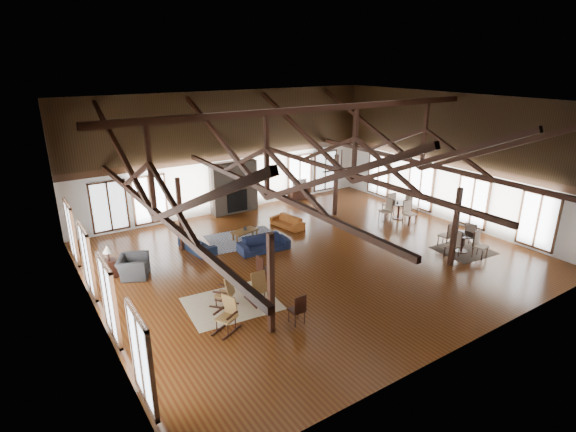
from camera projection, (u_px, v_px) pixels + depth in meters
floor at (312, 257)px, 17.82m from camera, size 16.00×16.00×0.00m
ceiling at (315, 102)px, 15.81m from camera, size 16.00×14.00×0.02m
wall_back at (230, 153)px, 22.33m from camera, size 16.00×0.02×6.00m
wall_front at (478, 246)px, 11.31m from camera, size 16.00×0.02×6.00m
wall_left at (85, 225)px, 12.67m from camera, size 0.02×14.00×6.00m
wall_right at (451, 159)px, 20.96m from camera, size 0.02×14.00×6.00m
roof_truss at (314, 157)px, 16.47m from camera, size 15.60×14.07×3.14m
post_grid at (312, 221)px, 17.31m from camera, size 8.16×7.16×3.05m
fireplace at (234, 187)px, 22.64m from camera, size 2.50×0.69×2.60m
ceiling_fan at (341, 168)px, 16.04m from camera, size 1.60×1.60×0.75m
sofa_navy_front at (264, 244)px, 18.31m from camera, size 2.15×1.01×0.61m
sofa_navy_left at (197, 244)px, 18.33m from camera, size 2.00×1.00×0.56m
sofa_orange at (287, 222)px, 20.90m from camera, size 1.82×0.98×0.51m
coffee_table at (245, 232)px, 19.37m from camera, size 1.23×0.80×0.43m
vase at (245, 228)px, 19.36m from camera, size 0.20×0.20×0.18m
armchair at (133, 267)px, 16.15m from camera, size 1.46×1.39×0.74m
side_table_lamp at (110, 265)px, 16.07m from camera, size 0.48×0.48×1.22m
rocking_chair_a at (226, 292)px, 14.11m from camera, size 0.89×0.93×1.09m
rocking_chair_b at (257, 288)px, 14.31m from camera, size 0.52×0.89×1.13m
rocking_chair_c at (228, 314)px, 12.90m from camera, size 0.96×0.78×1.09m
side_chair_a at (262, 268)px, 15.54m from camera, size 0.48×0.48×1.04m
side_chair_b at (298, 307)px, 13.13m from camera, size 0.42×0.42×0.98m
cafe_table_near at (463, 240)px, 18.13m from camera, size 2.06×2.06×1.06m
cafe_table_far at (399, 208)px, 21.89m from camera, size 2.16×2.16×1.11m
cup_near at (463, 234)px, 17.97m from camera, size 0.13×0.13×0.09m
cup_far at (398, 202)px, 21.84m from camera, size 0.13×0.13×0.09m
tv_console at (299, 193)px, 25.15m from camera, size 1.22×0.46×0.61m
television at (299, 183)px, 24.94m from camera, size 0.88×0.18×0.51m
rug_tan at (232, 304)px, 14.43m from camera, size 3.05×2.50×0.01m
rug_navy at (243, 239)px, 19.57m from camera, size 3.22×2.57×0.01m
rug_dark at (464, 250)px, 18.41m from camera, size 2.23×2.06×0.01m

